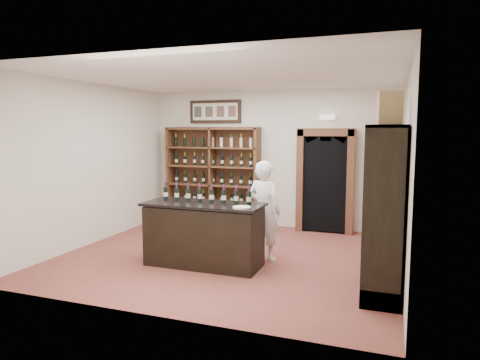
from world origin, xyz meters
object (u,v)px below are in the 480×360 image
(tasting_counter, at_px, (204,235))
(wine_shelf, at_px, (213,175))
(wine_crate, at_px, (390,108))
(counter_bottle_0, at_px, (165,193))
(side_cabinet, at_px, (386,238))
(shopkeeper, at_px, (264,211))

(tasting_counter, bearing_deg, wine_shelf, 110.56)
(tasting_counter, bearing_deg, wine_crate, -1.62)
(tasting_counter, bearing_deg, counter_bottle_0, 173.42)
(side_cabinet, bearing_deg, wine_crate, 96.13)
(wine_shelf, distance_m, tasting_counter, 3.19)
(shopkeeper, relative_size, wine_crate, 3.78)
(tasting_counter, xyz_separation_m, counter_bottle_0, (-0.72, 0.08, 0.61))
(counter_bottle_0, bearing_deg, shopkeeper, 18.67)
(wine_shelf, bearing_deg, tasting_counter, -69.44)
(wine_crate, bearing_deg, tasting_counter, 162.44)
(side_cabinet, distance_m, shopkeeper, 2.12)
(counter_bottle_0, bearing_deg, wine_crate, -2.67)
(wine_shelf, relative_size, side_cabinet, 1.00)
(wine_shelf, relative_size, shopkeeper, 1.34)
(wine_shelf, relative_size, wine_crate, 5.05)
(wine_shelf, bearing_deg, shopkeeper, -50.70)
(tasting_counter, relative_size, wine_crate, 4.32)
(counter_bottle_0, height_order, wine_crate, wine_crate)
(side_cabinet, bearing_deg, shopkeeper, 154.83)
(wine_shelf, height_order, counter_bottle_0, wine_shelf)
(counter_bottle_0, height_order, shopkeeper, shopkeeper)
(side_cabinet, xyz_separation_m, shopkeeper, (-1.92, 0.90, 0.07))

